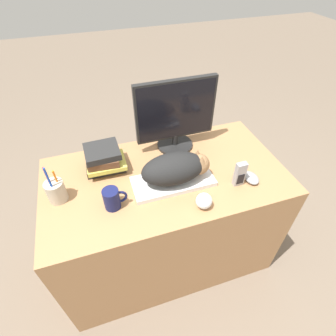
{
  "coord_description": "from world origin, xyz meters",
  "views": [
    {
      "loc": [
        -0.29,
        -0.61,
        1.74
      ],
      "look_at": [
        0.01,
        0.33,
        0.83
      ],
      "focal_mm": 28.0,
      "sensor_mm": 36.0,
      "label": 1
    }
  ],
  "objects_px": {
    "keyboard": "(173,181)",
    "computer_mouse": "(251,178)",
    "monitor": "(176,114)",
    "coffee_mug": "(112,199)",
    "pen_cup": "(56,191)",
    "baseball": "(204,201)",
    "cat": "(177,168)",
    "phone": "(240,174)",
    "book_stack": "(104,159)"
  },
  "relations": [
    {
      "from": "cat",
      "to": "monitor",
      "type": "xyz_separation_m",
      "value": [
        0.09,
        0.29,
        0.12
      ]
    },
    {
      "from": "phone",
      "to": "baseball",
      "type": "bearing_deg",
      "value": -160.4
    },
    {
      "from": "cat",
      "to": "baseball",
      "type": "xyz_separation_m",
      "value": [
        0.07,
        -0.19,
        -0.06
      ]
    },
    {
      "from": "coffee_mug",
      "to": "book_stack",
      "type": "xyz_separation_m",
      "value": [
        0.0,
        0.27,
        0.01
      ]
    },
    {
      "from": "phone",
      "to": "coffee_mug",
      "type": "bearing_deg",
      "value": 175.4
    },
    {
      "from": "computer_mouse",
      "to": "baseball",
      "type": "height_order",
      "value": "baseball"
    },
    {
      "from": "keyboard",
      "to": "baseball",
      "type": "xyz_separation_m",
      "value": [
        0.09,
        -0.19,
        0.03
      ]
    },
    {
      "from": "pen_cup",
      "to": "phone",
      "type": "height_order",
      "value": "pen_cup"
    },
    {
      "from": "cat",
      "to": "coffee_mug",
      "type": "height_order",
      "value": "cat"
    },
    {
      "from": "monitor",
      "to": "baseball",
      "type": "relative_size",
      "value": 5.85
    },
    {
      "from": "computer_mouse",
      "to": "keyboard",
      "type": "bearing_deg",
      "value": 165.06
    },
    {
      "from": "cat",
      "to": "book_stack",
      "type": "relative_size",
      "value": 1.67
    },
    {
      "from": "coffee_mug",
      "to": "phone",
      "type": "relative_size",
      "value": 0.81
    },
    {
      "from": "pen_cup",
      "to": "phone",
      "type": "bearing_deg",
      "value": -11.47
    },
    {
      "from": "cat",
      "to": "phone",
      "type": "height_order",
      "value": "cat"
    },
    {
      "from": "computer_mouse",
      "to": "coffee_mug",
      "type": "distance_m",
      "value": 0.71
    },
    {
      "from": "monitor",
      "to": "phone",
      "type": "bearing_deg",
      "value": -63.2
    },
    {
      "from": "monitor",
      "to": "pen_cup",
      "type": "bearing_deg",
      "value": -161.73
    },
    {
      "from": "cat",
      "to": "phone",
      "type": "distance_m",
      "value": 0.31
    },
    {
      "from": "phone",
      "to": "computer_mouse",
      "type": "bearing_deg",
      "value": 2.21
    },
    {
      "from": "keyboard",
      "to": "baseball",
      "type": "relative_size",
      "value": 5.39
    },
    {
      "from": "book_stack",
      "to": "computer_mouse",
      "type": "bearing_deg",
      "value": -24.44
    },
    {
      "from": "cat",
      "to": "monitor",
      "type": "bearing_deg",
      "value": 72.32
    },
    {
      "from": "coffee_mug",
      "to": "pen_cup",
      "type": "distance_m",
      "value": 0.27
    },
    {
      "from": "monitor",
      "to": "coffee_mug",
      "type": "height_order",
      "value": "monitor"
    },
    {
      "from": "phone",
      "to": "book_stack",
      "type": "distance_m",
      "value": 0.7
    },
    {
      "from": "pen_cup",
      "to": "book_stack",
      "type": "distance_m",
      "value": 0.29
    },
    {
      "from": "pen_cup",
      "to": "keyboard",
      "type": "bearing_deg",
      "value": -7.07
    },
    {
      "from": "monitor",
      "to": "computer_mouse",
      "type": "xyz_separation_m",
      "value": [
        0.28,
        -0.39,
        -0.2
      ]
    },
    {
      "from": "baseball",
      "to": "phone",
      "type": "bearing_deg",
      "value": 19.6
    },
    {
      "from": "pen_cup",
      "to": "baseball",
      "type": "xyz_separation_m",
      "value": [
        0.64,
        -0.26,
        -0.02
      ]
    },
    {
      "from": "keyboard",
      "to": "pen_cup",
      "type": "height_order",
      "value": "pen_cup"
    },
    {
      "from": "computer_mouse",
      "to": "baseball",
      "type": "bearing_deg",
      "value": -164.69
    },
    {
      "from": "computer_mouse",
      "to": "monitor",
      "type": "bearing_deg",
      "value": 125.33
    },
    {
      "from": "monitor",
      "to": "pen_cup",
      "type": "relative_size",
      "value": 2.03
    },
    {
      "from": "monitor",
      "to": "computer_mouse",
      "type": "height_order",
      "value": "monitor"
    },
    {
      "from": "monitor",
      "to": "baseball",
      "type": "distance_m",
      "value": 0.51
    },
    {
      "from": "cat",
      "to": "phone",
      "type": "xyz_separation_m",
      "value": [
        0.29,
        -0.11,
        -0.03
      ]
    },
    {
      "from": "computer_mouse",
      "to": "book_stack",
      "type": "distance_m",
      "value": 0.77
    },
    {
      "from": "computer_mouse",
      "to": "book_stack",
      "type": "relative_size",
      "value": 0.47
    },
    {
      "from": "cat",
      "to": "pen_cup",
      "type": "xyz_separation_m",
      "value": [
        -0.58,
        0.07,
        -0.04
      ]
    },
    {
      "from": "monitor",
      "to": "coffee_mug",
      "type": "relative_size",
      "value": 4.03
    },
    {
      "from": "keyboard",
      "to": "monitor",
      "type": "height_order",
      "value": "monitor"
    },
    {
      "from": "keyboard",
      "to": "computer_mouse",
      "type": "bearing_deg",
      "value": -14.94
    },
    {
      "from": "keyboard",
      "to": "monitor",
      "type": "distance_m",
      "value": 0.37
    },
    {
      "from": "coffee_mug",
      "to": "book_stack",
      "type": "height_order",
      "value": "book_stack"
    },
    {
      "from": "computer_mouse",
      "to": "book_stack",
      "type": "xyz_separation_m",
      "value": [
        -0.7,
        0.32,
        0.05
      ]
    },
    {
      "from": "pen_cup",
      "to": "phone",
      "type": "xyz_separation_m",
      "value": [
        0.87,
        -0.18,
        0.01
      ]
    },
    {
      "from": "monitor",
      "to": "baseball",
      "type": "bearing_deg",
      "value": -92.95
    },
    {
      "from": "monitor",
      "to": "book_stack",
      "type": "height_order",
      "value": "monitor"
    }
  ]
}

